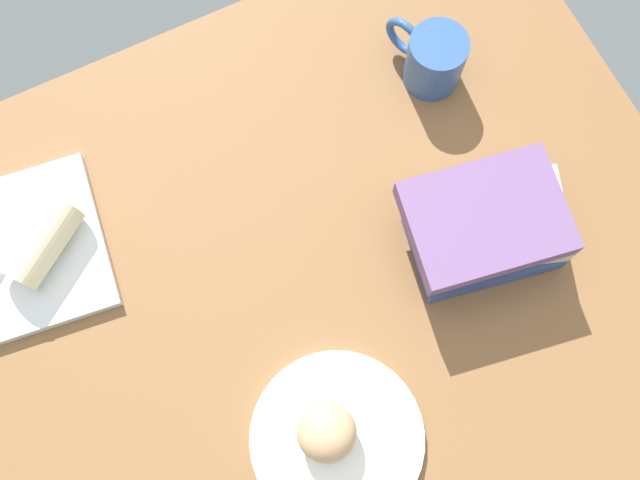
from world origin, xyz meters
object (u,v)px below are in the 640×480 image
at_px(breakfast_wrap, 40,241).
at_px(book_stack, 487,226).
at_px(round_plate, 337,439).
at_px(coffee_mug, 433,58).
at_px(square_plate, 20,253).
at_px(scone_pastry, 327,432).

bearing_deg(breakfast_wrap, book_stack, -149.77).
bearing_deg(book_stack, round_plate, 27.63).
relative_size(breakfast_wrap, coffee_mug, 0.93).
bearing_deg(square_plate, book_stack, 156.18).
xyz_separation_m(square_plate, coffee_mug, (-0.63, 0.00, 0.04)).
distance_m(square_plate, coffee_mug, 0.63).
height_order(square_plate, breakfast_wrap, breakfast_wrap).
bearing_deg(breakfast_wrap, coffee_mug, -124.59).
bearing_deg(round_plate, square_plate, -55.65).
bearing_deg(round_plate, scone_pastry, -53.32).
xyz_separation_m(breakfast_wrap, book_stack, (-0.54, 0.24, 0.01)).
bearing_deg(round_plate, coffee_mug, -130.94).
height_order(round_plate, breakfast_wrap, breakfast_wrap).
distance_m(round_plate, breakfast_wrap, 0.46).
relative_size(scone_pastry, square_plate, 0.33).
bearing_deg(breakfast_wrap, square_plate, 36.59).
bearing_deg(scone_pastry, coffee_mug, -132.53).
relative_size(scone_pastry, book_stack, 0.31).
bearing_deg(breakfast_wrap, scone_pastry, 175.54).
bearing_deg(round_plate, book_stack, -152.37).
xyz_separation_m(scone_pastry, square_plate, (0.27, -0.40, -0.04)).
xyz_separation_m(square_plate, breakfast_wrap, (-0.04, 0.01, 0.04)).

